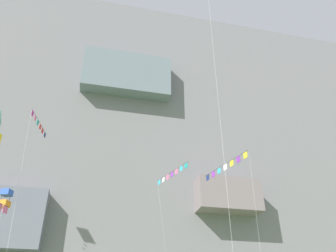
{
  "coord_description": "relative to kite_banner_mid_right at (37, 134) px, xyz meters",
  "views": [
    {
      "loc": [
        -4.08,
        -4.95,
        3.31
      ],
      "look_at": [
        1.36,
        18.77,
        17.62
      ],
      "focal_mm": 36.99,
      "sensor_mm": 36.0,
      "label": 1
    }
  ],
  "objects": [
    {
      "name": "kite_banner_low_right",
      "position": [
        18.18,
        2.19,
        -0.74
      ],
      "size": [
        2.61,
        7.16,
        17.82
      ],
      "color": "black",
      "rests_on": "ground"
    },
    {
      "name": "cliff_face",
      "position": [
        9.3,
        42.18,
        15.96
      ],
      "size": [
        180.0,
        33.62,
        67.68
      ],
      "color": "gray",
      "rests_on": "ground"
    },
    {
      "name": "kite_box_low_center",
      "position": [
        -1.73,
        2.2,
        -5.2
      ],
      "size": [
        0.96,
        4.31,
        13.43
      ],
      "color": "blue",
      "rests_on": "ground"
    },
    {
      "name": "kite_banner_mid_right",
      "position": [
        0.0,
        0.0,
        0.0
      ],
      "size": [
        1.68,
        7.99,
        19.28
      ],
      "color": "black",
      "rests_on": "ground"
    },
    {
      "name": "kite_banner_high_left",
      "position": [
        14.43,
        10.09,
        1.24
      ],
      "size": [
        2.29,
        7.88,
        19.88
      ],
      "color": "black",
      "rests_on": "ground"
    },
    {
      "name": "kite_diamond_front_field",
      "position": [
        -8.06,
        16.15,
        9.73
      ],
      "size": [
        1.93,
        5.55,
        29.4
      ],
      "color": "teal",
      "rests_on": "ground"
    }
  ]
}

